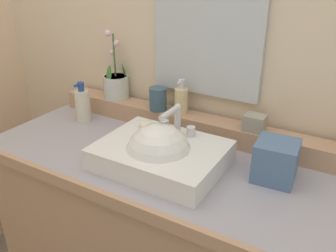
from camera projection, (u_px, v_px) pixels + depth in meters
name	position (u px, v px, depth m)	size (l,w,h in m)	color
wall_back	(220.00, 34.00, 1.43)	(3.08, 0.20, 2.43)	beige
vanity_cabinet	(171.00, 246.00, 1.45)	(1.43, 0.59, 0.84)	tan
back_ledge	(199.00, 126.00, 1.44)	(1.35, 0.10, 0.08)	tan
sink_basin	(160.00, 155.00, 1.21)	(0.43, 0.33, 0.26)	white
soap_bar	(147.00, 125.00, 1.32)	(0.07, 0.04, 0.02)	beige
potted_plant	(116.00, 83.00, 1.61)	(0.12, 0.12, 0.30)	silver
soap_dispenser	(181.00, 100.00, 1.44)	(0.05, 0.06, 0.14)	#D9C289
tumbler_cup	(158.00, 99.00, 1.47)	(0.07, 0.07, 0.10)	#385364
trinket_box	(255.00, 123.00, 1.30)	(0.08, 0.06, 0.06)	gray
lotion_bottle	(83.00, 105.00, 1.55)	(0.06, 0.07, 0.18)	beige
tissue_box	(276.00, 161.00, 1.13)	(0.13, 0.13, 0.13)	slate
mirror	(207.00, 23.00, 1.32)	(0.45, 0.02, 0.56)	silver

